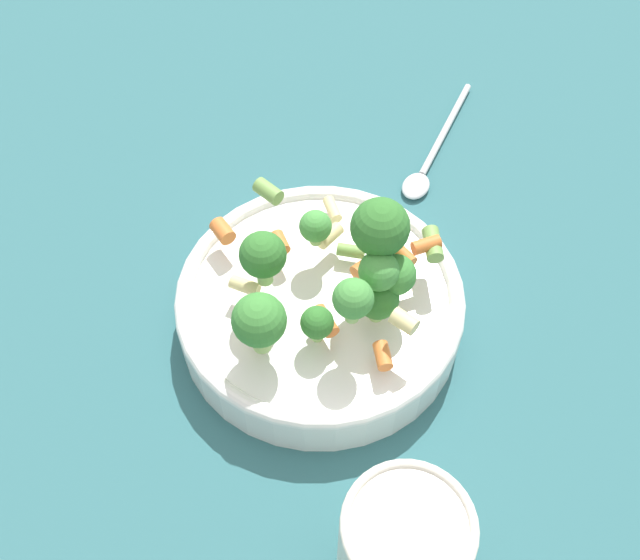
{
  "coord_description": "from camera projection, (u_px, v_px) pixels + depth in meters",
  "views": [
    {
      "loc": [
        0.03,
        0.35,
        0.55
      ],
      "look_at": [
        0.0,
        0.0,
        0.06
      ],
      "focal_mm": 42.0,
      "sensor_mm": 36.0,
      "label": 1
    }
  ],
  "objects": [
    {
      "name": "cup",
      "position": [
        402.0,
        549.0,
        0.49
      ],
      "size": [
        0.08,
        0.08,
        0.11
      ],
      "color": "silver",
      "rests_on": "ground_plane"
    },
    {
      "name": "pasta_salad",
      "position": [
        335.0,
        272.0,
        0.57
      ],
      "size": [
        0.19,
        0.18,
        0.1
      ],
      "color": "#8CB766",
      "rests_on": "bowl"
    },
    {
      "name": "ground_plane",
      "position": [
        320.0,
        321.0,
        0.65
      ],
      "size": [
        3.0,
        3.0,
        0.0
      ],
      "primitive_type": "plane",
      "color": "#2D6066"
    },
    {
      "name": "spoon",
      "position": [
        429.0,
        160.0,
        0.76
      ],
      "size": [
        0.11,
        0.16,
        0.01
      ],
      "rotation": [
        0.0,
        0.0,
        7.32
      ],
      "color": "silver",
      "rests_on": "ground_plane"
    },
    {
      "name": "bowl",
      "position": [
        320.0,
        305.0,
        0.63
      ],
      "size": [
        0.24,
        0.24,
        0.05
      ],
      "color": "white",
      "rests_on": "ground_plane"
    }
  ]
}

